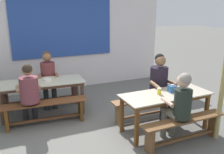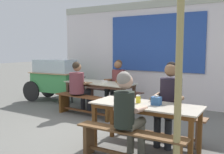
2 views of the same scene
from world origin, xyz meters
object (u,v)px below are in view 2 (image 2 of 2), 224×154
(tissue_box, at_px, (156,101))
(soup_bowl, at_px, (104,82))
(food_cart, at_px, (54,77))
(person_right_near_table, at_px, (170,97))
(person_near_front, at_px, (127,110))
(condiment_jar, at_px, (138,99))
(person_center_facing, at_px, (117,81))
(person_left_back_turned, at_px, (79,84))
(dining_table_far, at_px, (100,85))
(dining_table_near, at_px, (145,109))
(wooden_support_post, at_px, (178,89))
(bench_far_back, at_px, (112,96))
(bench_near_back, at_px, (158,122))
(bench_near_front, at_px, (129,142))
(bench_far_front, at_px, (85,103))

(tissue_box, xyz_separation_m, soup_bowl, (-1.99, 1.65, -0.04))
(food_cart, distance_m, person_right_near_table, 4.30)
(food_cart, bearing_deg, person_near_front, -33.60)
(person_near_front, height_order, condiment_jar, person_near_front)
(food_cart, xyz_separation_m, person_center_facing, (2.06, 0.10, -0.00))
(person_center_facing, distance_m, person_near_front, 3.08)
(person_left_back_turned, distance_m, person_center_facing, 1.04)
(food_cart, height_order, soup_bowl, food_cart)
(dining_table_far, relative_size, food_cart, 1.01)
(dining_table_far, relative_size, person_center_facing, 1.43)
(person_left_back_turned, distance_m, person_near_front, 2.75)
(dining_table_near, bearing_deg, wooden_support_post, -42.27)
(person_center_facing, relative_size, person_near_front, 1.00)
(dining_table_far, xyz_separation_m, person_center_facing, (0.22, 0.45, 0.07))
(dining_table_near, distance_m, bench_far_back, 2.95)
(bench_near_back, distance_m, tissue_box, 0.72)
(person_left_back_turned, bearing_deg, person_near_front, -37.45)
(condiment_jar, bearing_deg, bench_far_back, 129.31)
(dining_table_near, height_order, food_cart, food_cart)
(bench_near_back, distance_m, wooden_support_post, 1.55)
(tissue_box, xyz_separation_m, condiment_jar, (-0.29, -0.01, -0.00))
(dining_table_near, height_order, bench_near_front, dining_table_near)
(bench_far_back, bearing_deg, person_right_near_table, -38.90)
(bench_far_front, relative_size, wooden_support_post, 0.76)
(tissue_box, bearing_deg, condiment_jar, -178.10)
(bench_far_front, bearing_deg, bench_near_back, -16.28)
(dining_table_far, relative_size, wooden_support_post, 0.83)
(person_left_back_turned, bearing_deg, person_center_facing, 60.83)
(dining_table_near, relative_size, bench_near_back, 1.04)
(condiment_jar, bearing_deg, person_center_facing, 127.49)
(bench_near_front, xyz_separation_m, tissue_box, (0.15, 0.58, 0.49))
(person_left_back_turned, relative_size, tissue_box, 8.54)
(tissue_box, relative_size, soup_bowl, 0.82)
(tissue_box, bearing_deg, person_center_facing, 132.30)
(person_near_front, bearing_deg, condiment_jar, 97.53)
(food_cart, distance_m, person_near_front, 4.49)
(bench_near_front, height_order, food_cart, food_cart)
(bench_near_back, distance_m, bench_near_front, 1.09)
(bench_far_front, distance_m, person_right_near_table, 2.34)
(bench_far_front, distance_m, condiment_jar, 2.22)
(person_left_back_turned, height_order, condiment_jar, person_left_back_turned)
(condiment_jar, bearing_deg, bench_far_front, 149.40)
(dining_table_far, height_order, food_cart, food_cart)
(dining_table_far, distance_m, soup_bowl, 0.16)
(dining_table_near, xyz_separation_m, person_right_near_table, (0.21, 0.49, 0.12))
(food_cart, bearing_deg, bench_far_back, 5.78)
(food_cart, bearing_deg, dining_table_far, -10.81)
(person_center_facing, distance_m, soup_bowl, 0.45)
(bench_far_back, distance_m, soup_bowl, 0.69)
(person_left_back_turned, bearing_deg, wooden_support_post, -31.94)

